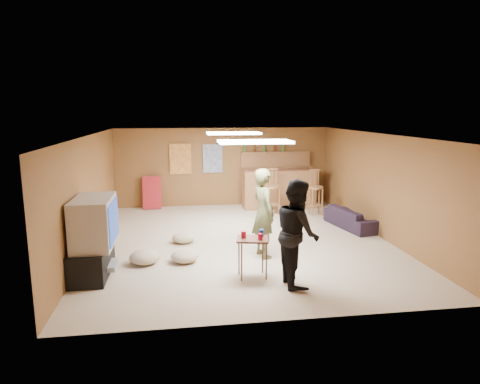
{
  "coord_description": "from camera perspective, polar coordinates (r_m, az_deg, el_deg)",
  "views": [
    {
      "loc": [
        -1.28,
        -8.49,
        2.68
      ],
      "look_at": [
        0.0,
        0.2,
        1.0
      ],
      "focal_mm": 32.0,
      "sensor_mm": 36.0,
      "label": 1
    }
  ],
  "objects": [
    {
      "name": "ground",
      "position": [
        9.0,
        0.19,
        -6.51
      ],
      "size": [
        7.0,
        7.0,
        0.0
      ],
      "primitive_type": "plane",
      "color": "#C0AC93",
      "rests_on": "ground"
    },
    {
      "name": "tv_body",
      "position": [
        7.35,
        -18.91,
        -3.8
      ],
      "size": [
        0.6,
        1.1,
        0.8
      ],
      "primitive_type": "cube",
      "color": "#B2B2B7",
      "rests_on": "tv_stand"
    },
    {
      "name": "tv_stand",
      "position": [
        7.54,
        -19.13,
        -8.59
      ],
      "size": [
        0.55,
        1.3,
        0.5
      ],
      "primitive_type": "cube",
      "color": "black",
      "rests_on": "ground"
    },
    {
      "name": "cushion_near_tv",
      "position": [
        7.81,
        -7.39,
        -8.45
      ],
      "size": [
        0.58,
        0.58,
        0.22
      ],
      "primitive_type": "ellipsoid",
      "rotation": [
        0.0,
        0.0,
        0.18
      ],
      "color": "tan",
      "rests_on": "ground"
    },
    {
      "name": "bar_counter",
      "position": [
        11.97,
        5.2,
        0.53
      ],
      "size": [
        2.0,
        0.6,
        1.1
      ],
      "primitive_type": "cube",
      "color": "brown",
      "rests_on": "ground"
    },
    {
      "name": "folding_chair_stack",
      "position": [
        12.02,
        -11.65,
        -0.09
      ],
      "size": [
        0.5,
        0.26,
        0.91
      ],
      "primitive_type": "cube",
      "rotation": [
        -0.14,
        0.0,
        0.0
      ],
      "color": "red",
      "rests_on": "ground"
    },
    {
      "name": "cup_red_near",
      "position": [
        6.93,
        0.48,
        -5.67
      ],
      "size": [
        0.09,
        0.09,
        0.11
      ],
      "primitive_type": "cylinder",
      "rotation": [
        0.0,
        0.0,
        -0.17
      ],
      "color": "#A30A28",
      "rests_on": "tray_table"
    },
    {
      "name": "cushion_far",
      "position": [
        7.86,
        -12.58,
        -8.45
      ],
      "size": [
        0.69,
        0.69,
        0.24
      ],
      "primitive_type": "ellipsoid",
      "rotation": [
        0.0,
        0.0,
        -0.33
      ],
      "color": "tan",
      "rests_on": "ground"
    },
    {
      "name": "sofa",
      "position": [
        10.27,
        14.72,
        -3.34
      ],
      "size": [
        0.89,
        1.65,
        0.46
      ],
      "primitive_type": "imported",
      "rotation": [
        0.0,
        0.0,
        1.76
      ],
      "color": "black",
      "rests_on": "ground"
    },
    {
      "name": "tray_table",
      "position": [
        7.03,
        1.67,
        -8.74
      ],
      "size": [
        0.57,
        0.49,
        0.66
      ],
      "primitive_type": "cube",
      "rotation": [
        0.0,
        0.0,
        -0.19
      ],
      "color": "#412014",
      "rests_on": "ground"
    },
    {
      "name": "bar_shelf",
      "position": [
        12.27,
        4.79,
        5.27
      ],
      "size": [
        2.0,
        0.18,
        0.05
      ],
      "primitive_type": "cube",
      "color": "brown",
      "rests_on": "bar_backing"
    },
    {
      "name": "ceiling",
      "position": [
        8.6,
        0.2,
        7.62
      ],
      "size": [
        6.0,
        7.0,
        0.02
      ],
      "primitive_type": "cube",
      "color": "silver",
      "rests_on": "ground"
    },
    {
      "name": "wall_front",
      "position": [
        5.39,
        5.75,
        -6.28
      ],
      "size": [
        6.0,
        0.02,
        2.2
      ],
      "primitive_type": "cube",
      "color": "brown",
      "rests_on": "ground"
    },
    {
      "name": "person_black",
      "position": [
        6.67,
        7.62,
        -5.37
      ],
      "size": [
        0.64,
        0.82,
        1.66
      ],
      "primitive_type": "imported",
      "rotation": [
        0.0,
        0.0,
        1.59
      ],
      "color": "black",
      "rests_on": "ground"
    },
    {
      "name": "dvd_box",
      "position": [
        7.54,
        -17.42,
        -9.31
      ],
      "size": [
        0.35,
        0.5,
        0.08
      ],
      "primitive_type": "cube",
      "color": "#B2B2B7",
      "rests_on": "tv_stand"
    },
    {
      "name": "ceiling_panel_back",
      "position": [
        9.79,
        -0.86,
        7.84
      ],
      "size": [
        1.2,
        0.6,
        0.04
      ],
      "primitive_type": "cube",
      "color": "white",
      "rests_on": "ceiling"
    },
    {
      "name": "cup_blue",
      "position": [
        7.03,
        2.86,
        -5.46
      ],
      "size": [
        0.1,
        0.1,
        0.11
      ],
      "primitive_type": "cylinder",
      "rotation": [
        0.0,
        0.0,
        0.38
      ],
      "color": "navy",
      "rests_on": "tray_table"
    },
    {
      "name": "cushion_mid",
      "position": [
        8.92,
        -7.53,
        -6.03
      ],
      "size": [
        0.51,
        0.51,
        0.21
      ],
      "primitive_type": "ellipsoid",
      "rotation": [
        0.0,
        0.0,
        0.07
      ],
      "color": "tan",
      "rests_on": "ground"
    },
    {
      "name": "bottle_row",
      "position": [
        12.16,
        3.25,
        5.98
      ],
      "size": [
        1.2,
        0.08,
        0.26
      ],
      "primitive_type": null,
      "color": "#3F7233",
      "rests_on": "bar_shelf"
    },
    {
      "name": "ceiling_panel_front",
      "position": [
        7.13,
        2.0,
        6.71
      ],
      "size": [
        1.2,
        0.6,
        0.04
      ],
      "primitive_type": "cube",
      "color": "white",
      "rests_on": "ceiling"
    },
    {
      "name": "bar_lip",
      "position": [
        11.64,
        5.53,
        2.98
      ],
      "size": [
        2.1,
        0.12,
        0.05
      ],
      "primitive_type": "cube",
      "color": "#412014",
      "rests_on": "bar_counter"
    },
    {
      "name": "poster_right",
      "position": [
        12.07,
        -3.67,
        4.48
      ],
      "size": [
        0.55,
        0.03,
        0.8
      ],
      "primitive_type": "cube",
      "color": "#334C99",
      "rests_on": "wall_back"
    },
    {
      "name": "bar_stool_left",
      "position": [
        11.19,
        4.49,
        0.32
      ],
      "size": [
        0.43,
        0.43,
        1.29
      ],
      "primitive_type": null,
      "rotation": [
        0.0,
        0.0,
        -0.06
      ],
      "color": "brown",
      "rests_on": "ground"
    },
    {
      "name": "cup_red_far",
      "position": [
        6.84,
        2.72,
        -5.97
      ],
      "size": [
        0.1,
        0.1,
        0.1
      ],
      "primitive_type": "cylinder",
      "rotation": [
        0.0,
        0.0,
        0.43
      ],
      "color": "#A30A28",
      "rests_on": "tray_table"
    },
    {
      "name": "bar_backing",
      "position": [
        12.32,
        4.74,
        3.89
      ],
      "size": [
        2.0,
        0.14,
        0.6
      ],
      "primitive_type": "cube",
      "color": "brown",
      "rests_on": "bar_counter"
    },
    {
      "name": "wall_right",
      "position": [
        9.64,
        18.12,
        0.85
      ],
      "size": [
        0.02,
        7.0,
        2.2
      ],
      "primitive_type": "cube",
      "color": "brown",
      "rests_on": "ground"
    },
    {
      "name": "wall_back",
      "position": [
        12.16,
        -2.26,
        3.36
      ],
      "size": [
        6.0,
        0.02,
        2.2
      ],
      "primitive_type": "cube",
      "color": "brown",
      "rests_on": "ground"
    },
    {
      "name": "poster_left",
      "position": [
        12.03,
        -7.96,
        4.37
      ],
      "size": [
        0.6,
        0.03,
        0.85
      ],
      "primitive_type": "cube",
      "color": "#BF3F26",
      "rests_on": "wall_back"
    },
    {
      "name": "tv_screen",
      "position": [
        7.29,
        -16.51,
        -3.76
      ],
      "size": [
        0.02,
        0.95,
        0.65
      ],
      "primitive_type": "cube",
      "color": "navy",
      "rests_on": "tv_body"
    },
    {
      "name": "person_olive",
      "position": [
        7.87,
        3.14,
        -2.81
      ],
      "size": [
        0.54,
        0.68,
        1.65
      ],
      "primitive_type": "imported",
      "rotation": [
        0.0,
        0.0,
        1.83
      ],
      "color": "brown",
      "rests_on": "ground"
    },
    {
      "name": "bar_stool_right",
      "position": [
        11.23,
        10.13,
        0.19
      ],
      "size": [
        0.51,
        0.51,
        1.28
      ],
      "primitive_type": null,
      "rotation": [
        0.0,
        0.0,
        -0.3
      ],
      "color": "brown",
      "rests_on": "ground"
    },
    {
      "name": "wall_left",
      "position": [
        8.81,
        -19.49,
        -0.14
      ],
      "size": [
        0.02,
        7.0,
        2.2
      ],
      "primitive_type": "cube",
      "color": "brown",
      "rests_on": "ground"
    }
  ]
}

